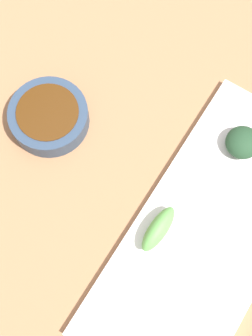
# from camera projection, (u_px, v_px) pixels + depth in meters

# --- Properties ---
(tabletop) EXTENTS (2.10, 2.10, 0.02)m
(tabletop) POSITION_uv_depth(u_px,v_px,m) (126.00, 185.00, 0.62)
(tabletop) COLOR #A4734C
(tabletop) RESTS_ON ground
(sauce_bowl) EXTENTS (0.11, 0.11, 0.03)m
(sauce_bowl) POSITION_uv_depth(u_px,v_px,m) (49.00, 116.00, 0.62)
(sauce_bowl) COLOR #2F435B
(sauce_bowl) RESTS_ON tabletop
(serving_plate) EXTENTS (0.17, 0.39, 0.01)m
(serving_plate) POSITION_uv_depth(u_px,v_px,m) (208.00, 232.00, 0.58)
(serving_plate) COLOR white
(serving_plate) RESTS_ON tabletop
(broccoli_stalk_0) EXTENTS (0.02, 0.06, 0.03)m
(broccoli_stalk_0) POSITION_uv_depth(u_px,v_px,m) (158.00, 229.00, 0.56)
(broccoli_stalk_0) COLOR #61B050
(broccoli_stalk_0) RESTS_ON serving_plate
(broccoli_leafy_4) EXTENTS (0.05, 0.05, 0.03)m
(broccoli_leafy_4) POSITION_uv_depth(u_px,v_px,m) (243.00, 142.00, 0.60)
(broccoli_leafy_4) COLOR #234529
(broccoli_leafy_4) RESTS_ON serving_plate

